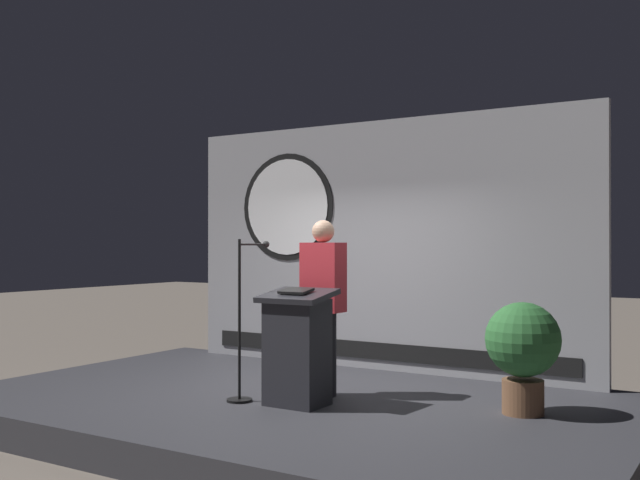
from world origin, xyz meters
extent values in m
plane|color=#6B6056|center=(0.00, 0.00, 0.00)|extent=(40.00, 40.00, 0.00)
cube|color=#333338|center=(0.00, 0.00, 0.15)|extent=(6.40, 4.00, 0.30)
cube|color=#9E9EA3|center=(0.00, 1.85, 1.77)|extent=(5.18, 0.10, 2.95)
cylinder|color=black|center=(-1.28, 1.80, 2.25)|extent=(1.36, 0.02, 1.36)
cylinder|color=white|center=(-1.28, 1.79, 2.25)|extent=(1.22, 0.02, 1.22)
cube|color=black|center=(0.00, 1.79, 0.52)|extent=(4.66, 0.02, 0.20)
cube|color=#26262B|center=(0.25, -0.29, 0.79)|extent=(0.52, 0.40, 0.98)
cube|color=#26262B|center=(0.25, -0.29, 1.31)|extent=(0.64, 0.50, 0.13)
cube|color=black|center=(0.25, -0.31, 1.35)|extent=(0.28, 0.20, 0.06)
cylinder|color=black|center=(0.24, 0.19, 0.71)|extent=(0.26, 0.26, 0.82)
cube|color=red|center=(0.24, 0.19, 1.46)|extent=(0.40, 0.24, 0.68)
sphere|color=tan|center=(0.24, 0.19, 1.91)|extent=(0.22, 0.22, 0.22)
cylinder|color=black|center=(-0.30, -0.44, 0.31)|extent=(0.24, 0.24, 0.02)
cylinder|color=black|center=(-0.30, -0.44, 1.06)|extent=(0.03, 0.03, 1.53)
cylinder|color=black|center=(-0.30, -0.23, 1.78)|extent=(0.02, 0.42, 0.02)
sphere|color=#262626|center=(-0.30, -0.02, 1.78)|extent=(0.07, 0.07, 0.07)
cylinder|color=brown|center=(2.12, 0.45, 0.45)|extent=(0.36, 0.36, 0.30)
sphere|color=#2D6B33|center=(2.12, 0.45, 0.95)|extent=(0.65, 0.65, 0.65)
camera|label=1|loc=(3.95, -5.91, 1.78)|focal=41.07mm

